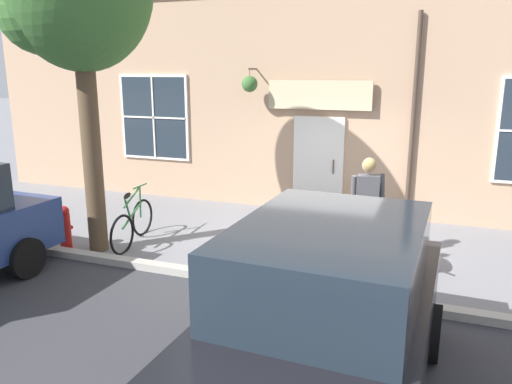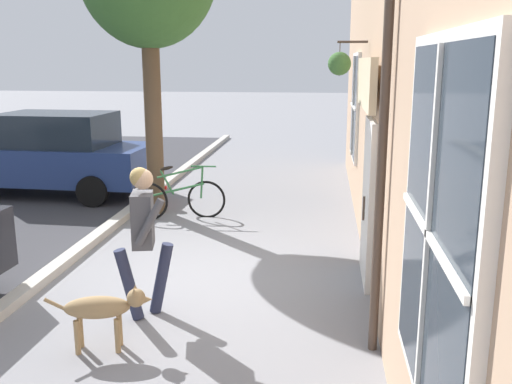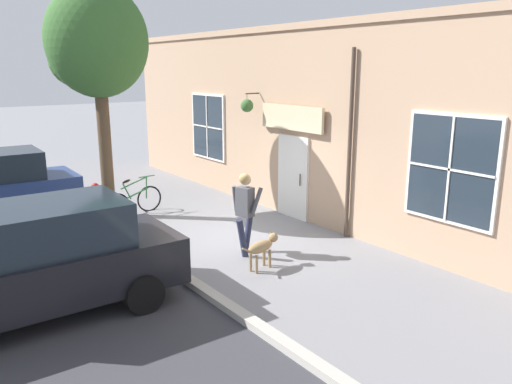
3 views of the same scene
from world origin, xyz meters
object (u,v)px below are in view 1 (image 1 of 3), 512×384
Objects in this scene: parked_car_mid_block at (323,323)px; fire_hydrant at (65,227)px; leaning_bicycle at (133,223)px; pedestrian_walking at (368,199)px; dog_on_leash at (416,243)px.

fire_hydrant is (-2.65, -5.19, -0.48)m from parked_car_mid_block.
leaning_bicycle is at bearing -127.95° from parked_car_mid_block.
pedestrian_walking is 1.01m from dog_on_leash.
parked_car_mid_block reaches higher than pedestrian_walking.
fire_hydrant is (1.32, -4.99, -0.63)m from pedestrian_walking.
leaning_bicycle is at bearing -80.54° from pedestrian_walking.
parked_car_mid_block reaches higher than dog_on_leash.
leaning_bicycle is 5.39m from parked_car_mid_block.
pedestrian_walking is 1.00× the size of leaning_bicycle.
leaning_bicycle reaches higher than fire_hydrant.
dog_on_leash is 1.35× the size of fire_hydrant.
fire_hydrant reaches higher than dog_on_leash.
parked_car_mid_block is at bearing 2.79° from pedestrian_walking.
parked_car_mid_block reaches higher than leaning_bicycle.
dog_on_leash is 5.91m from fire_hydrant.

